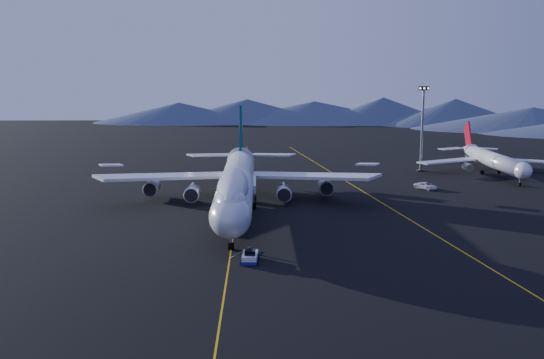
{
  "coord_description": "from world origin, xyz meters",
  "views": [
    {
      "loc": [
        4.24,
        -117.01,
        26.52
      ],
      "look_at": [
        6.98,
        2.32,
        6.0
      ],
      "focal_mm": 40.0,
      "sensor_mm": 36.0,
      "label": 1
    }
  ],
  "objects_px": {
    "second_jet": "(492,160)",
    "floodlight_mast": "(422,129)",
    "pushback_tug": "(250,258)",
    "boeing_747": "(237,183)",
    "service_van": "(426,186)"
  },
  "relations": [
    {
      "from": "second_jet",
      "to": "floodlight_mast",
      "type": "bearing_deg",
      "value": 164.53
    },
    {
      "from": "boeing_747",
      "to": "service_van",
      "type": "xyz_separation_m",
      "value": [
        43.88,
        22.77,
        -5.02
      ]
    },
    {
      "from": "boeing_747",
      "to": "service_van",
      "type": "distance_m",
      "value": 49.69
    },
    {
      "from": "boeing_747",
      "to": "floodlight_mast",
      "type": "relative_size",
      "value": 3.06
    },
    {
      "from": "pushback_tug",
      "to": "service_van",
      "type": "height_order",
      "value": "pushback_tug"
    },
    {
      "from": "second_jet",
      "to": "service_van",
      "type": "bearing_deg",
      "value": -135.97
    },
    {
      "from": "service_van",
      "to": "floodlight_mast",
      "type": "relative_size",
      "value": 0.24
    },
    {
      "from": "boeing_747",
      "to": "second_jet",
      "type": "xyz_separation_m",
      "value": [
        67.85,
        44.81,
        -1.86
      ]
    },
    {
      "from": "boeing_747",
      "to": "second_jet",
      "type": "bearing_deg",
      "value": 33.44
    },
    {
      "from": "pushback_tug",
      "to": "second_jet",
      "type": "bearing_deg",
      "value": 53.48
    },
    {
      "from": "second_jet",
      "to": "pushback_tug",
      "type": "bearing_deg",
      "value": -128.44
    },
    {
      "from": "boeing_747",
      "to": "pushback_tug",
      "type": "relative_size",
      "value": 15.97
    },
    {
      "from": "second_jet",
      "to": "floodlight_mast",
      "type": "relative_size",
      "value": 1.94
    },
    {
      "from": "pushback_tug",
      "to": "floodlight_mast",
      "type": "bearing_deg",
      "value": 63.9
    },
    {
      "from": "second_jet",
      "to": "floodlight_mast",
      "type": "distance_m",
      "value": 20.4
    }
  ]
}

